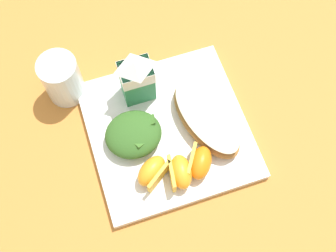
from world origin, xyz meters
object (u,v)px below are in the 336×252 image
object	(u,v)px
orange_wedge_front	(152,172)
orange_wedge_rear	(200,163)
green_salad_pile	(134,136)
orange_wedge_middle	(180,172)
cheesy_pizza_bread	(206,119)
milk_carton	(137,77)
drinking_clear_cup	(62,79)
white_plate	(168,130)

from	to	relation	value
orange_wedge_front	orange_wedge_rear	bearing A→B (deg)	-7.10
green_salad_pile	orange_wedge_middle	distance (m)	0.10
orange_wedge_front	orange_wedge_rear	size ratio (longest dim) A/B	1.00
cheesy_pizza_bread	green_salad_pile	bearing A→B (deg)	176.97
orange_wedge_front	orange_wedge_middle	world-z (taller)	same
milk_carton	orange_wedge_middle	distance (m)	0.18
milk_carton	orange_wedge_front	world-z (taller)	milk_carton
milk_carton	drinking_clear_cup	size ratio (longest dim) A/B	1.15
orange_wedge_front	drinking_clear_cup	world-z (taller)	drinking_clear_cup
white_plate	orange_wedge_middle	distance (m)	0.09
white_plate	drinking_clear_cup	xyz separation A→B (m)	(-0.16, 0.14, 0.04)
orange_wedge_rear	white_plate	bearing A→B (deg)	108.59
green_salad_pile	drinking_clear_cup	size ratio (longest dim) A/B	1.04
green_salad_pile	orange_wedge_middle	world-z (taller)	same
orange_wedge_middle	cheesy_pizza_bread	bearing A→B (deg)	45.84
cheesy_pizza_bread	orange_wedge_rear	world-z (taller)	orange_wedge_rear
white_plate	orange_wedge_rear	bearing A→B (deg)	-71.41
cheesy_pizza_bread	orange_wedge_front	xyz separation A→B (m)	(-0.12, -0.06, 0.00)
green_salad_pile	drinking_clear_cup	distance (m)	0.17
orange_wedge_rear	drinking_clear_cup	size ratio (longest dim) A/B	0.73
orange_wedge_rear	cheesy_pizza_bread	bearing A→B (deg)	61.86
milk_carton	drinking_clear_cup	distance (m)	0.14
white_plate	milk_carton	xyz separation A→B (m)	(-0.03, 0.09, 0.07)
green_salad_pile	orange_wedge_rear	world-z (taller)	same
green_salad_pile	orange_wedge_middle	bearing A→B (deg)	-57.38
white_plate	drinking_clear_cup	distance (m)	0.21
white_plate	orange_wedge_middle	size ratio (longest dim) A/B	4.35
cheesy_pizza_bread	green_salad_pile	world-z (taller)	green_salad_pile
orange_wedge_middle	orange_wedge_rear	world-z (taller)	same
cheesy_pizza_bread	green_salad_pile	xyz separation A→B (m)	(-0.13, 0.01, 0.00)
milk_carton	green_salad_pile	bearing A→B (deg)	-110.76
green_salad_pile	drinking_clear_cup	bearing A→B (deg)	122.80
white_plate	orange_wedge_front	distance (m)	0.10
white_plate	drinking_clear_cup	size ratio (longest dim) A/B	2.92
cheesy_pizza_bread	milk_carton	distance (m)	0.14
white_plate	cheesy_pizza_bread	world-z (taller)	cheesy_pizza_bread
milk_carton	orange_wedge_rear	xyz separation A→B (m)	(0.06, -0.17, -0.04)
cheesy_pizza_bread	orange_wedge_front	bearing A→B (deg)	-152.17
cheesy_pizza_bread	orange_wedge_middle	world-z (taller)	orange_wedge_middle
milk_carton	orange_wedge_front	bearing A→B (deg)	-98.09
orange_wedge_front	orange_wedge_rear	xyz separation A→B (m)	(0.08, -0.01, 0.00)
white_plate	orange_wedge_rear	size ratio (longest dim) A/B	4.00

